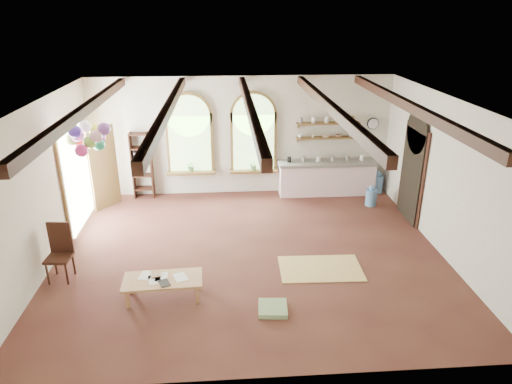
{
  "coord_description": "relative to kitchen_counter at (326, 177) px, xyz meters",
  "views": [
    {
      "loc": [
        -0.5,
        -8.42,
        4.82
      ],
      "look_at": [
        0.16,
        0.6,
        1.15
      ],
      "focal_mm": 32.0,
      "sensor_mm": 36.0,
      "label": 1
    }
  ],
  "objects": [
    {
      "name": "wall_shelf_lower",
      "position": [
        0.0,
        0.18,
        1.07
      ],
      "size": [
        1.7,
        0.24,
        0.04
      ],
      "primitive_type": "cube",
      "color": "brown",
      "rests_on": "wall_back"
    },
    {
      "name": "table_book",
      "position": [
        -4.16,
        -4.54,
        -0.07
      ],
      "size": [
        0.21,
        0.27,
        0.02
      ],
      "primitive_type": "imported",
      "rotation": [
        0.0,
        0.0,
        0.19
      ],
      "color": "olive",
      "rests_on": "coffee_table"
    },
    {
      "name": "shelf_bowl_b",
      "position": [
        0.3,
        0.18,
        1.12
      ],
      "size": [
        0.2,
        0.2,
        0.06
      ],
      "primitive_type": "imported",
      "color": "#8C664C",
      "rests_on": "wall_shelf_lower"
    },
    {
      "name": "bookshelf",
      "position": [
        -5.0,
        0.12,
        0.42
      ],
      "size": [
        0.53,
        0.32,
        1.8
      ],
      "color": "#371B11",
      "rests_on": "floor"
    },
    {
      "name": "balloon_cluster",
      "position": [
        -5.59,
        -2.3,
        1.87
      ],
      "size": [
        0.99,
        0.99,
        1.16
      ],
      "color": "silver",
      "rests_on": "floor"
    },
    {
      "name": "wall_clock",
      "position": [
        1.25,
        0.25,
        1.42
      ],
      "size": [
        0.32,
        0.04,
        0.32
      ],
      "primitive_type": "cylinder",
      "rotation": [
        1.57,
        0.0,
        0.0
      ],
      "color": "black",
      "rests_on": "wall_back"
    },
    {
      "name": "shelf_bowl_a",
      "position": [
        -0.05,
        0.18,
        1.12
      ],
      "size": [
        0.22,
        0.22,
        0.05
      ],
      "primitive_type": "imported",
      "color": "beige",
      "rests_on": "wall_shelf_lower"
    },
    {
      "name": "water_jug_b",
      "position": [
        1.0,
        -0.9,
        -0.24
      ],
      "size": [
        0.29,
        0.29,
        0.56
      ],
      "color": "#5382B3",
      "rests_on": "floor"
    },
    {
      "name": "potted_plant_right",
      "position": [
        -2.0,
        0.12,
        0.37
      ],
      "size": [
        0.27,
        0.23,
        0.3
      ],
      "primitive_type": "imported",
      "color": "#598C4C",
      "rests_on": "window_right"
    },
    {
      "name": "floor_cushion",
      "position": [
        -2.04,
        -5.18,
        -0.43
      ],
      "size": [
        0.53,
        0.53,
        0.08
      ],
      "primitive_type": "cube",
      "rotation": [
        0.0,
        0.0,
        -0.08
      ],
      "color": "gray",
      "rests_on": "floor"
    },
    {
      "name": "floor",
      "position": [
        -2.3,
        -3.2,
        -0.48
      ],
      "size": [
        8.0,
        8.0,
        0.0
      ],
      "primitive_type": "plane",
      "color": "#532D22",
      "rests_on": "ground"
    },
    {
      "name": "potted_plant_left",
      "position": [
        -3.7,
        0.12,
        0.37
      ],
      "size": [
        0.27,
        0.23,
        0.3
      ],
      "primitive_type": "imported",
      "color": "#598C4C",
      "rests_on": "window_left"
    },
    {
      "name": "shelf_cup_b",
      "position": [
        -0.4,
        0.18,
        1.14
      ],
      "size": [
        0.1,
        0.1,
        0.09
      ],
      "primitive_type": "imported",
      "color": "beige",
      "rests_on": "wall_shelf_lower"
    },
    {
      "name": "coffee_table",
      "position": [
        -3.94,
        -4.67,
        -0.13
      ],
      "size": [
        1.41,
        0.7,
        0.39
      ],
      "color": "#AA784D",
      "rests_on": "floor"
    },
    {
      "name": "tablet",
      "position": [
        -3.89,
        -4.82,
        -0.08
      ],
      "size": [
        0.25,
        0.29,
        0.01
      ],
      "primitive_type": "cube",
      "rotation": [
        0.0,
        0.0,
        0.41
      ],
      "color": "black",
      "rests_on": "coffee_table"
    },
    {
      "name": "wall_shelf_upper",
      "position": [
        0.0,
        0.18,
        1.47
      ],
      "size": [
        1.7,
        0.24,
        0.04
      ],
      "primitive_type": "cube",
      "color": "brown",
      "rests_on": "wall_back"
    },
    {
      "name": "shelf_cup_a",
      "position": [
        -0.75,
        0.18,
        1.14
      ],
      "size": [
        0.12,
        0.1,
        0.1
      ],
      "primitive_type": "imported",
      "color": "white",
      "rests_on": "wall_shelf_lower"
    },
    {
      "name": "side_chair",
      "position": [
        -5.95,
        -3.89,
        -0.16
      ],
      "size": [
        0.47,
        0.47,
        1.11
      ],
      "color": "#371B11",
      "rests_on": "floor"
    },
    {
      "name": "water_jug_a",
      "position": [
        1.45,
        0.0,
        -0.21
      ],
      "size": [
        0.32,
        0.32,
        0.62
      ],
      "color": "#5382B3",
      "rests_on": "floor"
    },
    {
      "name": "ceiling_beams",
      "position": [
        -2.3,
        -3.2,
        2.62
      ],
      "size": [
        6.2,
        6.8,
        0.18
      ],
      "primitive_type": null,
      "color": "#371B11",
      "rests_on": "ceiling"
    },
    {
      "name": "window_left",
      "position": [
        -3.7,
        0.23,
        1.16
      ],
      "size": [
        1.3,
        0.28,
        2.2
      ],
      "color": "brown",
      "rests_on": "floor"
    },
    {
      "name": "shelf_vase",
      "position": [
        0.65,
        0.18,
        1.19
      ],
      "size": [
        0.18,
        0.18,
        0.19
      ],
      "primitive_type": "imported",
      "color": "slate",
      "rests_on": "wall_shelf_lower"
    },
    {
      "name": "left_doorway",
      "position": [
        -6.25,
        -1.4,
        0.67
      ],
      "size": [
        0.1,
        1.9,
        2.5
      ],
      "primitive_type": "cube",
      "color": "brown",
      "rests_on": "floor"
    },
    {
      "name": "kitchen_counter",
      "position": [
        0.0,
        0.0,
        0.0
      ],
      "size": [
        2.68,
        0.62,
        0.94
      ],
      "color": "silver",
      "rests_on": "floor"
    },
    {
      "name": "window_right",
      "position": [
        -2.0,
        0.23,
        1.16
      ],
      "size": [
        1.3,
        0.28,
        2.2
      ],
      "color": "brown",
      "rests_on": "floor"
    },
    {
      "name": "right_doorway",
      "position": [
        1.65,
        -1.7,
        0.62
      ],
      "size": [
        0.1,
        1.3,
        2.4
      ],
      "primitive_type": "cube",
      "color": "black",
      "rests_on": "floor"
    },
    {
      "name": "floor_mat",
      "position": [
        -0.95,
        -3.91,
        -0.47
      ],
      "size": [
        1.65,
        1.05,
        0.02
      ],
      "primitive_type": "cube",
      "rotation": [
        0.0,
        0.0,
        -0.03
      ],
      "color": "tan",
      "rests_on": "floor"
    }
  ]
}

